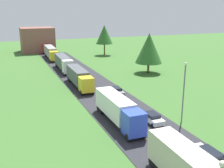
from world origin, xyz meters
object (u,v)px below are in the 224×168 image
at_px(truck_second, 118,109).
at_px(lamppost_second, 184,89).
at_px(truck_fifth, 51,52).
at_px(truck_fourth, 63,62).
at_px(car_second, 208,156).
at_px(tree_maple, 149,48).
at_px(car_fourth, 116,91).
at_px(truck_sixth, 44,46).
at_px(truck_third, 79,77).
at_px(car_third, 153,118).
at_px(tree_oak, 104,35).
at_px(distant_building, 37,40).

height_order(truck_second, lamppost_second, lamppost_second).
distance_m(truck_second, truck_fifth, 55.05).
relative_size(truck_fourth, car_second, 2.98).
distance_m(car_second, tree_maple, 41.25).
bearing_deg(lamppost_second, truck_fourth, 102.29).
bearing_deg(tree_maple, truck_fourth, 150.47).
relative_size(truck_second, car_fourth, 2.94).
height_order(truck_fifth, truck_sixth, truck_fifth).
height_order(truck_fourth, tree_maple, tree_maple).
bearing_deg(truck_fifth, truck_third, -90.28).
distance_m(car_second, lamppost_second, 11.43).
height_order(car_third, tree_oak, tree_oak).
height_order(truck_second, distant_building, distant_building).
bearing_deg(car_second, truck_third, 98.32).
bearing_deg(tree_oak, car_second, -101.59).
bearing_deg(truck_sixth, truck_fifth, -90.22).
bearing_deg(tree_maple, truck_second, -127.00).
bearing_deg(lamppost_second, truck_second, 161.83).
distance_m(truck_third, truck_fifth, 35.19).
distance_m(car_third, tree_maple, 31.55).
distance_m(truck_third, car_second, 33.03).
bearing_deg(tree_maple, car_fourth, -136.76).
xyz_separation_m(truck_sixth, distant_building, (-2.07, 0.64, 2.39)).
bearing_deg(car_third, distant_building, 94.94).
distance_m(car_second, tree_oak, 69.72).
distance_m(truck_fifth, lamppost_second, 58.58).
height_order(car_second, tree_oak, tree_oak).
xyz_separation_m(tree_oak, distant_building, (-20.55, 17.09, -2.64)).
bearing_deg(distant_building, lamppost_second, -81.96).
bearing_deg(truck_fifth, lamppost_second, -81.53).
bearing_deg(car_fourth, truck_second, -111.81).
distance_m(truck_second, truck_fourth, 36.21).
relative_size(car_second, car_third, 1.14).
bearing_deg(truck_third, car_second, -81.68).
height_order(truck_second, car_third, truck_second).
xyz_separation_m(truck_fourth, car_third, (4.30, -38.14, -1.36)).
relative_size(car_second, distant_building, 0.38).
distance_m(car_second, car_third, 10.87).
bearing_deg(truck_third, car_fourth, -58.40).
bearing_deg(car_second, truck_fifth, 93.88).
distance_m(truck_third, tree_maple, 20.52).
height_order(truck_third, car_third, truck_third).
bearing_deg(tree_oak, truck_sixth, 138.33).
relative_size(truck_sixth, distant_building, 1.13).
xyz_separation_m(truck_fifth, car_second, (4.60, -67.85, -1.34)).
relative_size(truck_fifth, tree_oak, 1.42).
distance_m(truck_second, truck_sixth, 71.67).
distance_m(truck_second, tree_oak, 58.47).
bearing_deg(truck_third, truck_fifth, 89.72).
bearing_deg(car_second, distant_building, 94.44).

